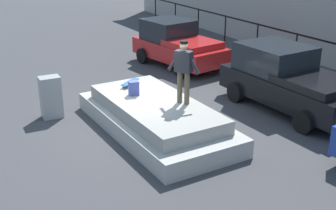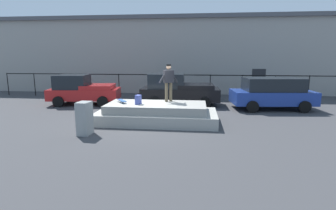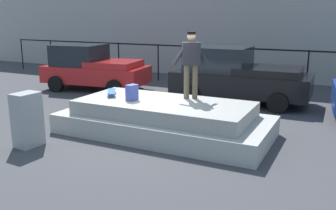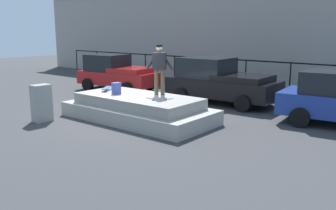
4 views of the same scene
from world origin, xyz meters
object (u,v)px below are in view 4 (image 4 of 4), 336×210
Objects in this scene: car_red_pickup_near at (116,73)px; skateboard at (107,88)px; car_black_pickup_mid at (219,81)px; utility_box at (42,103)px; backpack at (116,88)px; skateboarder at (159,66)px.

skateboard is at bearing -46.99° from car_red_pickup_near.
car_black_pickup_mid reaches higher than utility_box.
utility_box is (-1.65, -1.94, -0.43)m from backpack.
skateboarder is 1.36× the size of utility_box.
skateboarder is at bearing -91.93° from car_black_pickup_mid.
skateboarder is 2.26× the size of skateboard.
car_red_pickup_near is (-4.50, 4.22, -0.16)m from backpack.
backpack reaches higher than skateboard.
car_black_pickup_mid is (1.38, 4.66, -0.12)m from backpack.
car_red_pickup_near reaches higher than skateboard.
skateboard is 0.17× the size of car_red_pickup_near.
car_red_pickup_near is 5.90m from car_black_pickup_mid.
skateboarder is 4.20× the size of backpack.
backpack is at bearing 53.38° from utility_box.
skateboarder reaches higher than utility_box.
skateboard is 0.60× the size of utility_box.
skateboard is at bearing -164.50° from skateboarder.
car_red_pickup_near reaches higher than backpack.
car_red_pickup_near is 0.93× the size of car_black_pickup_mid.
skateboard is 2.40m from utility_box.
backpack is 2.58m from utility_box.
skateboarder reaches higher than car_red_pickup_near.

